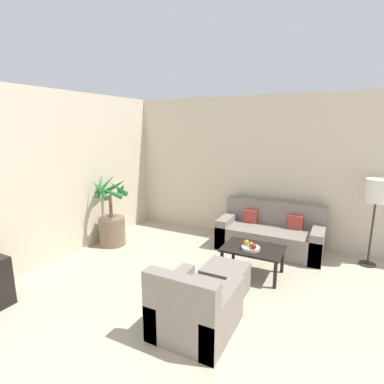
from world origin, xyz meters
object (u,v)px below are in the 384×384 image
at_px(sofa_loveseat, 270,234).
at_px(floor_lamp, 377,194).
at_px(coffee_table, 253,251).
at_px(apple_red, 254,246).
at_px(orange_fruit, 246,242).
at_px(potted_palm, 112,221).
at_px(ottoman, 225,280).
at_px(fruit_bowl, 251,248).
at_px(armchair, 195,309).
at_px(apple_green, 251,244).

distance_m(sofa_loveseat, floor_lamp, 1.76).
bearing_deg(coffee_table, apple_red, -72.83).
bearing_deg(apple_red, orange_fruit, 143.89).
xyz_separation_m(potted_palm, apple_red, (2.66, -0.08, 0.05)).
xyz_separation_m(sofa_loveseat, ottoman, (-0.19, -1.71, -0.09)).
bearing_deg(fruit_bowl, sofa_loveseat, 88.33).
distance_m(sofa_loveseat, coffee_table, 1.04).
relative_size(apple_red, armchair, 0.10).
xyz_separation_m(floor_lamp, orange_fruit, (-1.63, -1.16, -0.65)).
height_order(potted_palm, ottoman, potted_palm).
bearing_deg(armchair, potted_palm, 149.03).
xyz_separation_m(sofa_loveseat, armchair, (-0.21, -2.55, -0.02)).
relative_size(floor_lamp, ottoman, 2.55).
bearing_deg(potted_palm, apple_red, -1.75).
bearing_deg(sofa_loveseat, coffee_table, -90.97).
relative_size(apple_red, orange_fruit, 1.07).
xyz_separation_m(apple_green, orange_fruit, (-0.08, 0.03, 0.00)).
distance_m(sofa_loveseat, armchair, 2.56).
height_order(apple_green, ottoman, apple_green).
bearing_deg(ottoman, apple_green, 75.05).
bearing_deg(sofa_loveseat, potted_palm, -157.47).
height_order(sofa_loveseat, apple_green, sofa_loveseat).
bearing_deg(floor_lamp, ottoman, -133.71).
bearing_deg(apple_green, fruit_bowl, -97.91).
distance_m(potted_palm, floor_lamp, 4.38).
distance_m(floor_lamp, coffee_table, 2.07).
distance_m(apple_red, ottoman, 0.65).
bearing_deg(floor_lamp, orange_fruit, -144.55).
xyz_separation_m(coffee_table, orange_fruit, (-0.09, -0.04, 0.14)).
bearing_deg(apple_red, coffee_table, 107.17).
xyz_separation_m(apple_red, armchair, (-0.24, -1.37, -0.24)).
height_order(apple_green, orange_fruit, orange_fruit).
bearing_deg(potted_palm, orange_fruit, 0.38).
xyz_separation_m(floor_lamp, apple_red, (-1.50, -1.26, -0.65)).
bearing_deg(fruit_bowl, coffee_table, 78.58).
bearing_deg(potted_palm, coffee_table, 1.18).
xyz_separation_m(floor_lamp, fruit_bowl, (-1.56, -1.20, -0.71)).
relative_size(coffee_table, ottoman, 1.59).
distance_m(apple_green, armchair, 1.47).
xyz_separation_m(potted_palm, coffee_table, (2.62, 0.05, -0.09)).
height_order(potted_palm, apple_green, potted_palm).
xyz_separation_m(coffee_table, apple_red, (0.04, -0.14, 0.14)).
bearing_deg(apple_red, apple_green, 130.78).
bearing_deg(sofa_loveseat, armchair, -94.78).
height_order(armchair, ottoman, armchair).
xyz_separation_m(sofa_loveseat, apple_green, (-0.03, -1.11, 0.22)).
xyz_separation_m(fruit_bowl, apple_green, (0.00, 0.00, 0.06)).
xyz_separation_m(coffee_table, fruit_bowl, (-0.01, -0.07, 0.08)).
xyz_separation_m(apple_green, ottoman, (-0.16, -0.60, -0.30)).
distance_m(potted_palm, sofa_loveseat, 2.86).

